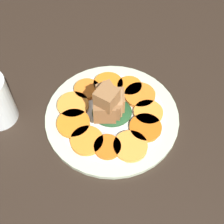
{
  "coord_description": "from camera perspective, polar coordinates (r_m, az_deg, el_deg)",
  "views": [
    {
      "loc": [
        -1.14,
        -39.43,
        60.37
      ],
      "look_at": [
        0.0,
        0.0,
        4.1
      ],
      "focal_mm": 50.0,
      "sensor_mm": 36.0,
      "label": 1
    }
  ],
  "objects": [
    {
      "name": "table_slab",
      "position": [
        0.71,
        0.0,
        -1.43
      ],
      "size": [
        120.0,
        120.0,
        2.0
      ],
      "primitive_type": "cube",
      "color": "black",
      "rests_on": "ground"
    },
    {
      "name": "plate",
      "position": [
        0.7,
        0.0,
        -0.74
      ],
      "size": [
        29.9,
        29.9,
        1.05
      ],
      "color": "beige",
      "rests_on": "table_slab"
    },
    {
      "name": "carrot_slice_0",
      "position": [
        0.74,
        -0.69,
        5.11
      ],
      "size": [
        7.03,
        7.03,
        0.92
      ],
      "primitive_type": "cylinder",
      "color": "orange",
      "rests_on": "plate"
    },
    {
      "name": "carrot_slice_1",
      "position": [
        0.74,
        -4.64,
        4.19
      ],
      "size": [
        6.01,
        6.01,
        0.92
      ],
      "primitive_type": "cylinder",
      "color": "orange",
      "rests_on": "plate"
    },
    {
      "name": "carrot_slice_2",
      "position": [
        0.71,
        -7.14,
        1.29
      ],
      "size": [
        7.18,
        7.18,
        0.92
      ],
      "primitive_type": "cylinder",
      "color": "orange",
      "rests_on": "plate"
    },
    {
      "name": "carrot_slice_3",
      "position": [
        0.68,
        -7.08,
        -2.09
      ],
      "size": [
        7.27,
        7.27,
        0.92
      ],
      "primitive_type": "cylinder",
      "color": "orange",
      "rests_on": "plate"
    },
    {
      "name": "carrot_slice_4",
      "position": [
        0.66,
        -4.62,
        -5.23
      ],
      "size": [
        6.96,
        6.96,
        0.92
      ],
      "primitive_type": "cylinder",
      "color": "orange",
      "rests_on": "plate"
    },
    {
      "name": "carrot_slice_5",
      "position": [
        0.65,
        -0.84,
        -6.41
      ],
      "size": [
        5.7,
        5.7,
        0.92
      ],
      "primitive_type": "cylinder",
      "color": "orange",
      "rests_on": "plate"
    },
    {
      "name": "carrot_slice_6",
      "position": [
        0.65,
        3.38,
        -6.24
      ],
      "size": [
        7.18,
        7.18,
        0.92
      ],
      "primitive_type": "cylinder",
      "color": "orange",
      "rests_on": "plate"
    },
    {
      "name": "carrot_slice_7",
      "position": [
        0.67,
        6.16,
        -2.86
      ],
      "size": [
        6.98,
        6.98,
        0.92
      ],
      "primitive_type": "cylinder",
      "color": "#D66114",
      "rests_on": "plate"
    },
    {
      "name": "carrot_slice_8",
      "position": [
        0.7,
        6.68,
        -0.29
      ],
      "size": [
        6.56,
        6.56,
        0.92
      ],
      "primitive_type": "cylinder",
      "color": "orange",
      "rests_on": "plate"
    },
    {
      "name": "carrot_slice_9",
      "position": [
        0.72,
        5.11,
        3.07
      ],
      "size": [
        7.19,
        7.19,
        0.92
      ],
      "primitive_type": "cylinder",
      "color": "orange",
      "rests_on": "plate"
    },
    {
      "name": "carrot_slice_10",
      "position": [
        0.74,
        3.21,
        4.72
      ],
      "size": [
        5.8,
        5.8,
        0.92
      ],
      "primitive_type": "cylinder",
      "color": "orange",
      "rests_on": "plate"
    },
    {
      "name": "center_pile",
      "position": [
        0.66,
        -0.37,
        1.21
      ],
      "size": [
        8.84,
        8.29,
        10.19
      ],
      "color": "#1E4723",
      "rests_on": "plate"
    },
    {
      "name": "fork",
      "position": [
        0.66,
        0.73,
        -4.61
      ],
      "size": [
        17.57,
        2.56,
        0.4
      ],
      "rotation": [
        0.0,
        0.0,
        -0.04
      ],
      "color": "#B2B2B7",
      "rests_on": "plate"
    }
  ]
}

